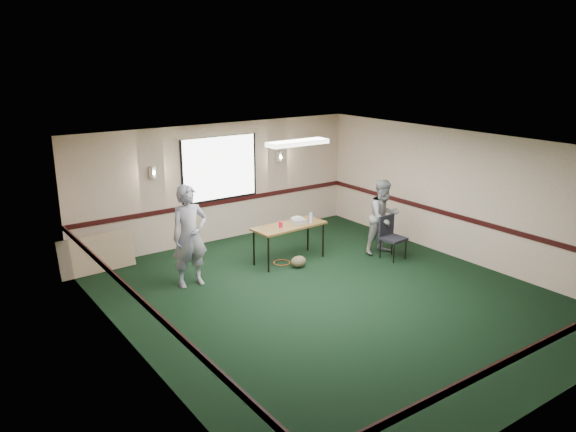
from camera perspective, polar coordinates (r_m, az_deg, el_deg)
ground at (r=10.14m, az=4.29°, el=-8.21°), size 8.00×8.00×0.00m
room_shell at (r=11.26m, az=-2.43°, el=2.81°), size 8.00×8.02×8.00m
folding_table at (r=11.57m, az=0.12°, el=-1.18°), size 1.60×0.71×0.78m
projector at (r=11.66m, az=1.10°, el=-0.54°), size 0.30×0.26×0.09m
game_console at (r=11.91m, az=0.92°, el=-0.26°), size 0.24×0.20×0.05m
red_cup at (r=11.39m, az=-0.76°, el=-0.85°), size 0.08×0.08×0.12m
water_bottle at (r=11.69m, az=2.33°, el=-0.19°), size 0.06×0.06×0.21m
duffel_bag at (r=11.42m, az=1.06°, el=-4.66°), size 0.33×0.25×0.23m
cable_coil at (r=11.68m, az=-0.63°, el=-4.75°), size 0.46×0.46×0.02m
folded_table at (r=11.71m, az=-18.85°, el=-3.65°), size 1.50×0.30×0.76m
conference_chair at (r=12.01m, az=10.36°, el=-1.78°), size 0.47×0.49×0.91m
person_left at (r=10.46m, az=-9.96°, el=-2.02°), size 0.71×0.48×1.92m
person_right at (r=12.20m, az=9.69°, el=-0.09°), size 0.83×0.67×1.63m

